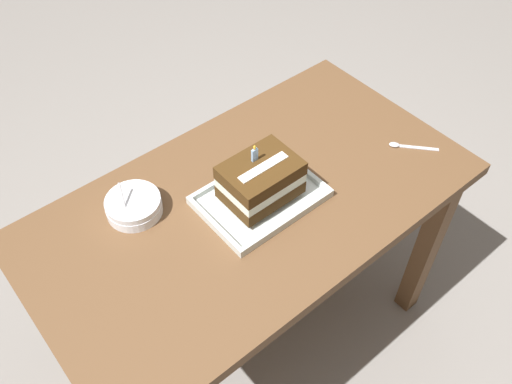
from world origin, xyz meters
TOP-DOWN VIEW (x-y plane):
  - ground_plane at (0.00, 0.00)m, footprint 8.00×8.00m
  - dining_table at (0.00, 0.00)m, footprint 1.19×0.66m
  - foil_tray at (0.02, -0.02)m, footprint 0.31×0.23m
  - birthday_cake at (0.02, -0.02)m, footprint 0.19×0.14m
  - bowl_stack at (-0.26, 0.16)m, footprint 0.14×0.14m
  - serving_spoon_near_tray at (0.46, -0.12)m, footprint 0.11×0.12m

SIDE VIEW (x-z plane):
  - ground_plane at x=0.00m, z-range 0.00..0.00m
  - dining_table at x=0.00m, z-range 0.26..1.02m
  - serving_spoon_near_tray at x=0.46m, z-range 0.76..0.77m
  - foil_tray at x=0.02m, z-range 0.75..0.78m
  - bowl_stack at x=-0.26m, z-range 0.73..0.83m
  - birthday_cake at x=0.02m, z-range 0.76..0.91m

